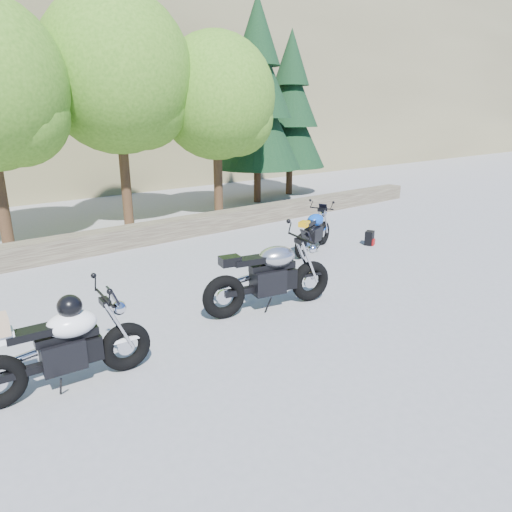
{
  "coord_description": "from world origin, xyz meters",
  "views": [
    {
      "loc": [
        -4.65,
        -4.88,
        3.1
      ],
      "look_at": [
        0.2,
        1.0,
        0.75
      ],
      "focal_mm": 32.0,
      "sensor_mm": 36.0,
      "label": 1
    }
  ],
  "objects_px": {
    "silver_bike": "(270,276)",
    "blue_bike": "(314,232)",
    "backpack": "(370,238)",
    "white_bike": "(63,345)"
  },
  "relations": [
    {
      "from": "silver_bike",
      "to": "blue_bike",
      "type": "distance_m",
      "value": 3.62
    },
    {
      "from": "blue_bike",
      "to": "backpack",
      "type": "height_order",
      "value": "blue_bike"
    },
    {
      "from": "blue_bike",
      "to": "backpack",
      "type": "xyz_separation_m",
      "value": [
        1.47,
        -0.54,
        -0.3
      ]
    },
    {
      "from": "silver_bike",
      "to": "white_bike",
      "type": "distance_m",
      "value": 3.39
    },
    {
      "from": "blue_bike",
      "to": "silver_bike",
      "type": "bearing_deg",
      "value": -169.11
    },
    {
      "from": "silver_bike",
      "to": "blue_bike",
      "type": "xyz_separation_m",
      "value": [
        3.06,
        1.93,
        -0.1
      ]
    },
    {
      "from": "white_bike",
      "to": "blue_bike",
      "type": "xyz_separation_m",
      "value": [
        6.45,
        2.15,
        -0.09
      ]
    },
    {
      "from": "blue_bike",
      "to": "backpack",
      "type": "bearing_deg",
      "value": -41.55
    },
    {
      "from": "white_bike",
      "to": "backpack",
      "type": "height_order",
      "value": "white_bike"
    },
    {
      "from": "silver_bike",
      "to": "backpack",
      "type": "height_order",
      "value": "silver_bike"
    }
  ]
}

